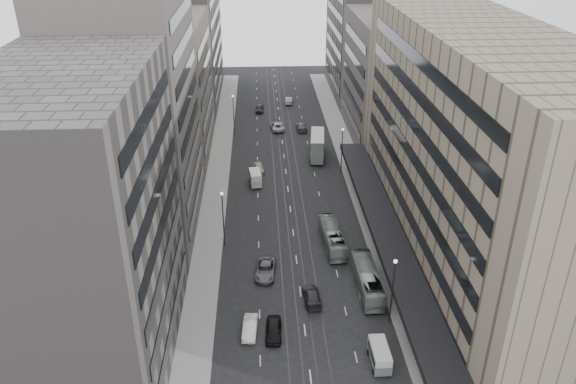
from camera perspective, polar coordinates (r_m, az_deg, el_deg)
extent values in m
plane|color=black|center=(68.81, 1.31, -10.58)|extent=(220.00, 220.00, 0.00)
cube|color=gray|center=(102.30, 6.47, 2.64)|extent=(4.00, 125.00, 0.15)
cube|color=gray|center=(101.25, -7.07, 2.33)|extent=(4.00, 125.00, 0.15)
cube|color=#766B56|center=(72.75, 18.13, 3.85)|extent=(15.00, 60.00, 30.00)
cube|color=black|center=(74.85, 10.11, -3.94)|extent=(4.40, 60.00, 0.50)
cube|color=#4C4641|center=(113.53, 10.46, 11.24)|extent=(15.00, 28.00, 24.00)
cube|color=#5A5551|center=(141.62, 7.83, 15.35)|extent=(15.00, 32.00, 28.00)
cube|color=#5A5551|center=(56.27, -20.30, -3.47)|extent=(15.00, 28.00, 30.00)
cube|color=#4C4641|center=(79.35, -15.44, 7.68)|extent=(15.00, 26.00, 34.00)
cube|color=#6A6052|center=(105.98, -12.40, 10.22)|extent=(15.00, 28.00, 25.00)
cube|color=#5A5551|center=(137.34, -10.49, 14.80)|extent=(15.00, 38.00, 28.00)
cylinder|color=#262628|center=(63.86, 10.54, -10.00)|extent=(0.16, 0.16, 8.00)
sphere|color=silver|center=(61.52, 10.86, -6.94)|extent=(0.44, 0.44, 0.44)
cylinder|color=#262628|center=(98.13, 5.48, 4.10)|extent=(0.16, 0.16, 8.00)
sphere|color=silver|center=(96.62, 5.59, 6.34)|extent=(0.44, 0.44, 0.44)
cylinder|color=#262628|center=(76.63, -6.59, -2.89)|extent=(0.16, 0.16, 8.00)
sphere|color=silver|center=(74.69, -6.75, -0.16)|extent=(0.44, 0.44, 0.44)
cylinder|color=#262628|center=(115.89, -5.55, 7.74)|extent=(0.16, 0.16, 8.00)
sphere|color=silver|center=(114.61, -5.64, 9.67)|extent=(0.44, 0.44, 0.44)
imported|color=gray|center=(69.81, 8.06, -8.77)|extent=(2.53, 10.52, 2.93)
imported|color=gray|center=(77.65, 4.51, -4.60)|extent=(2.92, 10.09, 2.78)
cube|color=slate|center=(104.78, 2.98, 4.27)|extent=(3.29, 8.73, 2.18)
cube|color=slate|center=(104.01, 3.01, 5.30)|extent=(3.20, 8.38, 1.89)
cube|color=silver|center=(103.65, 3.02, 5.82)|extent=(3.29, 8.73, 0.11)
cylinder|color=black|center=(102.40, 2.29, 3.06)|extent=(0.37, 0.97, 0.95)
cylinder|color=black|center=(102.40, 3.61, 3.03)|extent=(0.37, 0.97, 0.95)
cylinder|color=black|center=(108.03, 2.35, 4.38)|extent=(0.37, 0.97, 0.95)
cylinder|color=black|center=(108.03, 3.61, 4.35)|extent=(0.37, 0.97, 0.95)
cube|color=#595E61|center=(60.47, 9.27, -16.27)|extent=(1.77, 4.14, 1.07)
cube|color=beige|center=(59.82, 9.34, -15.60)|extent=(1.73, 4.06, 0.84)
cylinder|color=black|center=(59.72, 8.66, -17.60)|extent=(0.18, 0.62, 0.61)
cylinder|color=black|center=(60.07, 10.35, -17.45)|extent=(0.18, 0.62, 0.61)
cylinder|color=black|center=(61.64, 8.14, -15.84)|extent=(0.18, 0.62, 0.61)
cylinder|color=black|center=(61.97, 9.77, -15.71)|extent=(0.18, 0.62, 0.61)
cube|color=#BBB6A9|center=(94.59, -3.33, 1.23)|extent=(2.21, 4.09, 1.21)
cube|color=silver|center=(94.13, -3.35, 1.82)|extent=(2.16, 4.01, 0.95)
cylinder|color=black|center=(93.62, -3.76, 0.51)|extent=(0.25, 0.64, 0.63)
cylinder|color=black|center=(93.79, -2.69, 0.60)|extent=(0.25, 0.64, 0.63)
cylinder|color=black|center=(95.93, -3.93, 1.19)|extent=(0.25, 0.64, 0.63)
cylinder|color=black|center=(96.10, -2.89, 1.27)|extent=(0.25, 0.64, 0.63)
imported|color=black|center=(63.05, -1.48, -13.82)|extent=(2.00, 4.47, 1.49)
imported|color=white|center=(63.53, -3.88, -13.56)|extent=(1.84, 4.39, 1.41)
imported|color=#5E5E61|center=(72.08, -2.30, -7.90)|extent=(3.02, 5.55, 1.48)
imported|color=#252528|center=(67.83, 2.44, -10.49)|extent=(2.18, 4.87, 1.39)
imported|color=#B6AA97|center=(99.57, -3.00, 2.47)|extent=(2.15, 4.28, 1.40)
imported|color=black|center=(118.67, -1.25, 6.62)|extent=(2.00, 4.30, 1.36)
imported|color=silver|center=(118.90, -1.10, 6.71)|extent=(3.05, 5.73, 1.53)
imported|color=#58575A|center=(118.77, 1.35, 6.66)|extent=(2.18, 5.06, 1.45)
imported|color=black|center=(130.09, -2.91, 8.48)|extent=(1.99, 4.47, 1.49)
imported|color=#A09685|center=(135.70, 0.07, 9.30)|extent=(1.95, 4.61, 1.48)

